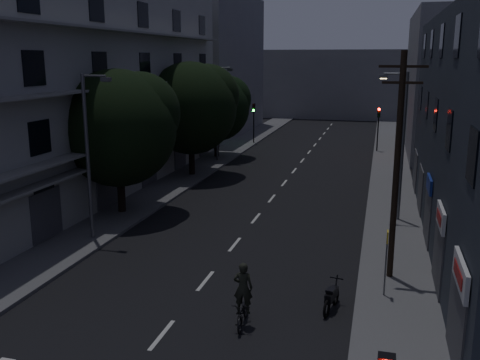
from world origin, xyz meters
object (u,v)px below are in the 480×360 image
at_px(bus_stop_sign, 387,251).
at_px(motorcycle, 331,298).
at_px(utility_pole, 397,163).
at_px(cyclist, 243,304).

height_order(bus_stop_sign, motorcycle, bus_stop_sign).
xyz_separation_m(utility_pole, cyclist, (-4.84, -5.26, -4.11)).
bearing_deg(bus_stop_sign, motorcycle, -142.20).
bearing_deg(motorcycle, bus_stop_sign, 48.95).
distance_m(utility_pole, cyclist, 8.24).
relative_size(bus_stop_sign, motorcycle, 1.43).
relative_size(utility_pole, bus_stop_sign, 3.56).
bearing_deg(motorcycle, cyclist, -134.36).
bearing_deg(cyclist, utility_pole, 42.43).
xyz_separation_m(bus_stop_sign, cyclist, (-4.62, -3.33, -1.13)).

